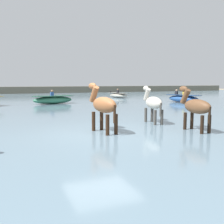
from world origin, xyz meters
TOP-DOWN VIEW (x-y plane):
  - ground_plane at (0.00, 0.00)m, footprint 120.00×120.00m
  - water_surface at (0.00, 10.00)m, footprint 90.00×90.00m
  - horse_lead_chestnut at (0.11, 0.05)m, footprint 0.72×1.89m
  - horse_trailing_bay at (3.36, -1.06)m, footprint 0.48×1.76m
  - horse_flank_pinto at (2.90, 1.19)m, footprint 0.57×1.75m
  - boat_far_offshore at (0.63, 13.34)m, footprint 3.50×1.71m
  - boat_far_inshore at (11.75, 10.43)m, footprint 1.83×3.39m
  - boat_near_port at (9.27, 19.28)m, footprint 1.69×3.24m
  - far_shoreline at (0.00, 35.75)m, footprint 80.00×2.40m

SIDE VIEW (x-z plane):
  - ground_plane at x=0.00m, z-range 0.00..0.00m
  - water_surface at x=0.00m, z-range 0.00..0.26m
  - boat_near_port at x=9.27m, z-range 0.02..1.06m
  - boat_far_offshore at x=0.63m, z-range 0.02..1.17m
  - boat_far_inshore at x=11.75m, z-range 0.03..1.17m
  - far_shoreline at x=0.00m, z-range 0.00..1.34m
  - horse_flank_pinto at x=2.90m, z-range 0.17..2.07m
  - horse_trailing_bay at x=3.36m, z-range 0.18..2.10m
  - horse_lead_chestnut at x=0.11m, z-range 0.19..2.23m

